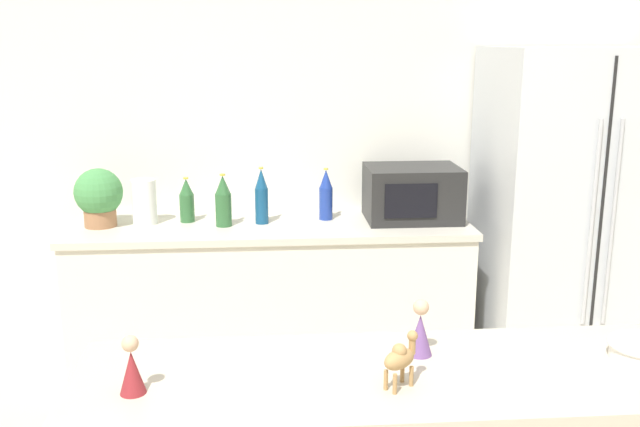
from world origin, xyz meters
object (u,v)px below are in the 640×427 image
at_px(microwave, 412,193).
at_px(back_bottle_3, 223,201).
at_px(back_bottle_1, 326,195).
at_px(back_bottle_2, 187,201).
at_px(paper_towel_roll, 144,202).
at_px(wise_man_figurine_blue, 132,369).
at_px(back_bottle_0, 262,197).
at_px(wise_man_figurine_crimson, 420,331).
at_px(refrigerator, 566,222).
at_px(camel_figurine, 401,357).
at_px(potted_plant, 99,196).

bearing_deg(microwave, back_bottle_3, -176.37).
relative_size(back_bottle_1, back_bottle_3, 1.02).
height_order(back_bottle_1, back_bottle_2, back_bottle_1).
distance_m(paper_towel_roll, wise_man_figurine_blue, 1.97).
relative_size(back_bottle_0, wise_man_figurine_crimson, 1.80).
height_order(refrigerator, back_bottle_2, refrigerator).
distance_m(back_bottle_0, wise_man_figurine_crimson, 1.81).
height_order(back_bottle_3, wise_man_figurine_blue, back_bottle_3).
xyz_separation_m(refrigerator, camel_figurine, (-1.23, -1.85, 0.15)).
height_order(back_bottle_2, camel_figurine, back_bottle_2).
relative_size(back_bottle_2, back_bottle_3, 0.87).
bearing_deg(back_bottle_0, refrigerator, -3.03).
bearing_deg(paper_towel_roll, camel_figurine, -64.27).
relative_size(back_bottle_1, camel_figurine, 1.94).
distance_m(back_bottle_0, wise_man_figurine_blue, 1.94).
xyz_separation_m(potted_plant, microwave, (1.60, 0.02, -0.02)).
bearing_deg(microwave, camel_figurine, -102.39).
distance_m(refrigerator, potted_plant, 2.40).
relative_size(back_bottle_0, camel_figurine, 2.08).
xyz_separation_m(back_bottle_1, wise_man_figurine_blue, (-0.65, -1.97, 0.00)).
bearing_deg(camel_figurine, back_bottle_0, 100.34).
xyz_separation_m(potted_plant, back_bottle_1, (1.15, 0.06, -0.03)).
height_order(paper_towel_roll, back_bottle_2, back_bottle_2).
relative_size(back_bottle_0, back_bottle_1, 1.07).
bearing_deg(back_bottle_2, refrigerator, -4.29).
relative_size(microwave, back_bottle_2, 2.05).
xyz_separation_m(microwave, back_bottle_2, (-1.17, 0.04, -0.03)).
bearing_deg(wise_man_figurine_crimson, refrigerator, 55.72).
distance_m(back_bottle_1, back_bottle_2, 0.72).
relative_size(microwave, camel_figurine, 3.42).
bearing_deg(back_bottle_1, potted_plant, -177.18).
height_order(back_bottle_3, wise_man_figurine_crimson, back_bottle_3).
height_order(microwave, back_bottle_3, microwave).
relative_size(paper_towel_roll, back_bottle_1, 0.85).
xyz_separation_m(potted_plant, camel_figurine, (1.17, -1.94, -0.01)).
xyz_separation_m(back_bottle_0, camel_figurine, (0.35, -1.94, 0.01)).
bearing_deg(back_bottle_2, paper_towel_roll, -172.21).
relative_size(paper_towel_roll, microwave, 0.48).
relative_size(microwave, wise_man_figurine_crimson, 2.95).
bearing_deg(wise_man_figurine_crimson, wise_man_figurine_blue, -167.71).
distance_m(refrigerator, wise_man_figurine_crimson, 2.02).
xyz_separation_m(back_bottle_2, back_bottle_3, (0.19, -0.10, 0.02)).
height_order(camel_figurine, wise_man_figurine_blue, wise_man_figurine_blue).
xyz_separation_m(back_bottle_1, wise_man_figurine_crimson, (0.11, -1.81, 0.01)).
distance_m(refrigerator, back_bottle_3, 1.78).
height_order(refrigerator, back_bottle_3, refrigerator).
distance_m(microwave, wise_man_figurine_blue, 2.23).
height_order(potted_plant, microwave, potted_plant).
xyz_separation_m(back_bottle_2, wise_man_figurine_blue, (0.07, -1.98, 0.02)).
xyz_separation_m(back_bottle_1, back_bottle_3, (-0.53, -0.10, -0.00)).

